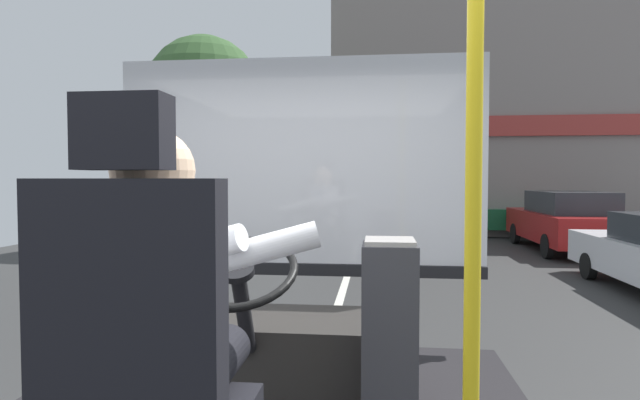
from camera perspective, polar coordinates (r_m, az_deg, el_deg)
ground at (r=10.80m, az=3.52°, el=-7.06°), size 18.00×44.00×0.06m
driver_seat at (r=1.51m, az=-18.69°, el=-19.43°), size 0.48×0.48×1.33m
bus_driver at (r=1.55m, az=-17.00°, el=-11.21°), size 0.85×0.58×0.79m
steering_console at (r=2.83m, az=-6.52°, el=-16.27°), size 1.10×1.00×0.86m
handrail_pole at (r=1.43m, az=16.65°, el=0.57°), size 0.04×0.04×2.17m
fare_box at (r=2.32m, az=7.69°, el=-15.09°), size 0.23×0.26×0.87m
windshield_panel at (r=3.51m, az=-2.32°, el=1.03°), size 2.50×0.08×1.48m
street_tree at (r=13.98m, az=-12.70°, el=11.36°), size 2.97×2.97×5.45m
shop_building at (r=18.82m, az=21.75°, el=10.14°), size 12.65×4.41×8.69m
parked_car_red at (r=13.68m, az=25.66°, el=-2.07°), size 1.79×4.22×1.44m
parked_car_green at (r=17.98m, az=19.05°, el=-1.18°), size 1.93×4.43×1.31m
parked_car_black at (r=23.75m, az=16.19°, el=-0.30°), size 1.93×3.83×1.32m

